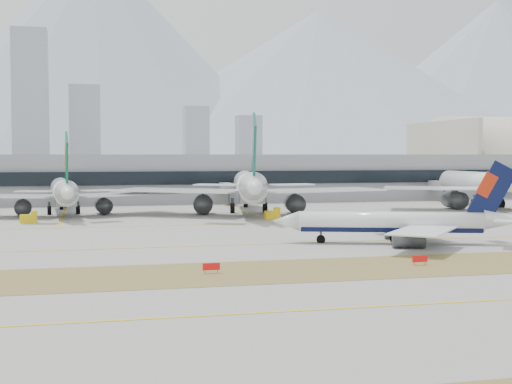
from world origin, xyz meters
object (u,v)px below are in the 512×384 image
object	(u,v)px
widebody_china_air	(490,186)
terminal	(166,177)
widebody_cathay	(249,188)
widebody_eva	(64,193)
taxiing_airliner	(400,223)

from	to	relation	value
widebody_china_air	terminal	bearing A→B (deg)	59.72
widebody_cathay	widebody_eva	bearing A→B (deg)	91.71
widebody_eva	widebody_cathay	bearing A→B (deg)	-102.38
widebody_eva	widebody_cathay	distance (m)	46.32
widebody_cathay	terminal	world-z (taller)	widebody_cathay
widebody_eva	widebody_china_air	xyz separation A→B (m)	(115.55, -5.15, 0.88)
taxiing_airliner	terminal	distance (m)	126.95
widebody_cathay	terminal	bearing A→B (deg)	24.66
widebody_china_air	terminal	size ratio (longest dim) A/B	0.24
widebody_eva	terminal	xyz separation A→B (m)	(31.07, 51.00, 2.09)
widebody_eva	taxiing_airliner	bearing A→B (deg)	-146.06
taxiing_airliner	widebody_china_air	xyz separation A→B (m)	(59.12, 68.17, 2.87)
taxiing_airliner	widebody_cathay	bearing A→B (deg)	-62.75
terminal	widebody_eva	bearing A→B (deg)	-121.35
taxiing_airliner	widebody_china_air	bearing A→B (deg)	-112.81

